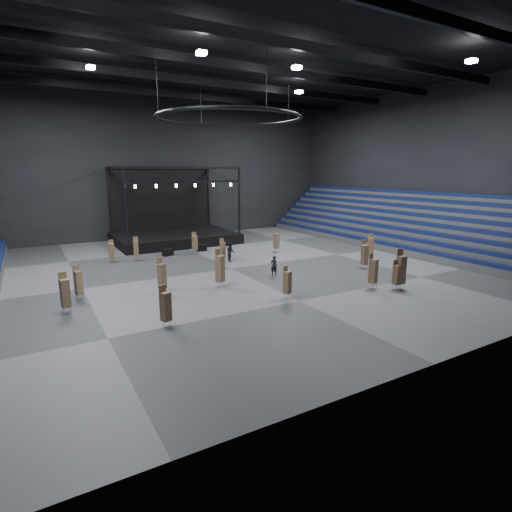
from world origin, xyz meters
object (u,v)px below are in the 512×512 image
chair_stack_2 (365,254)px  chair_stack_12 (78,282)px  chair_stack_7 (136,249)px  chair_stack_9 (162,276)px  chair_stack_11 (397,274)px  chair_stack_14 (401,269)px  chair_stack_4 (112,251)px  chair_stack_15 (276,241)px  flight_case_right (225,243)px  stage (173,230)px  chair_stack_0 (165,306)px  chair_stack_6 (287,282)px  chair_stack_13 (371,246)px  man_center (274,266)px  chair_stack_1 (195,242)px  crew_member (231,252)px  chair_stack_10 (65,293)px  chair_stack_8 (220,268)px  chair_stack_5 (373,270)px  flight_case_left (168,252)px  chair_stack_3 (223,249)px  flight_case_mid (202,248)px

chair_stack_2 → chair_stack_12: bearing=178.2°
chair_stack_7 → chair_stack_9: size_ratio=0.91×
chair_stack_11 → chair_stack_14: (0.35, 0.00, 0.35)m
chair_stack_4 → chair_stack_15: (16.44, -3.75, 0.10)m
chair_stack_2 → flight_case_right: bearing=116.9°
stage → chair_stack_0: (-9.32, -26.74, -0.17)m
chair_stack_0 → chair_stack_6: size_ratio=1.08×
stage → chair_stack_15: bearing=-57.5°
chair_stack_2 → chair_stack_6: (-10.85, -3.56, -0.16)m
chair_stack_4 → chair_stack_13: chair_stack_13 is taller
stage → chair_stack_15: (7.62, -11.98, -0.18)m
stage → man_center: size_ratio=8.26×
chair_stack_7 → chair_stack_13: bearing=-12.0°
chair_stack_11 → chair_stack_12: chair_stack_12 is taller
chair_stack_1 → crew_member: chair_stack_1 is taller
stage → chair_stack_4: 12.06m
chair_stack_10 → crew_member: 17.35m
flight_case_right → chair_stack_1: bearing=-153.9°
chair_stack_4 → chair_stack_10: 14.22m
chair_stack_12 → chair_stack_13: 26.98m
chair_stack_7 → crew_member: size_ratio=1.28×
chair_stack_8 → crew_member: (4.68, 7.62, -0.57)m
man_center → chair_stack_15: bearing=-115.8°
chair_stack_11 → chair_stack_14: bearing=3.1°
chair_stack_2 → chair_stack_12: 23.66m
chair_stack_2 → chair_stack_4: (-19.27, 14.02, -0.18)m
chair_stack_5 → flight_case_right: bearing=78.6°
stage → flight_case_left: stage is taller
chair_stack_13 → chair_stack_7: bearing=169.2°
chair_stack_6 → chair_stack_4: bearing=96.5°
chair_stack_2 → chair_stack_4: chair_stack_2 is taller
chair_stack_2 → chair_stack_3: 13.54m
chair_stack_2 → chair_stack_5: (-3.94, -4.82, 0.04)m
chair_stack_0 → man_center: chair_stack_0 is taller
chair_stack_3 → chair_stack_5: size_ratio=0.81×
chair_stack_10 → man_center: size_ratio=1.55×
stage → chair_stack_1: 8.23m
chair_stack_0 → chair_stack_3: (10.18, 14.05, -0.14)m
chair_stack_2 → chair_stack_4: size_ratio=1.19×
flight_case_right → chair_stack_11: size_ratio=0.46×
flight_case_right → chair_stack_5: chair_stack_5 is taller
stage → chair_stack_4: size_ratio=6.33×
chair_stack_14 → chair_stack_4: bearing=139.6°
chair_stack_9 → flight_case_mid: bearing=38.9°
chair_stack_4 → chair_stack_8: size_ratio=0.74×
chair_stack_13 → man_center: (-11.86, -0.59, -0.46)m
flight_case_mid → crew_member: (0.54, -6.10, 0.58)m
flight_case_right → chair_stack_5: bearing=-84.1°
stage → flight_case_mid: 7.45m
chair_stack_10 → chair_stack_14: 23.16m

